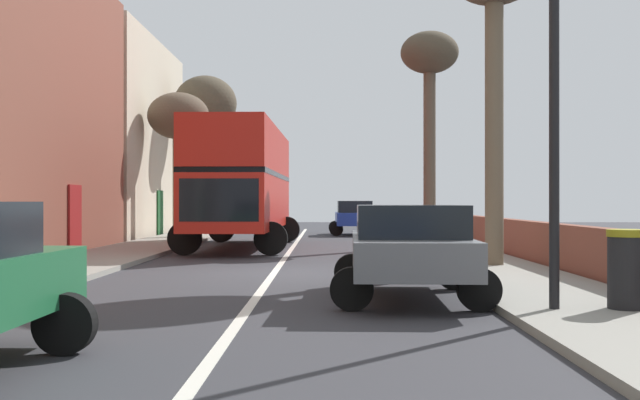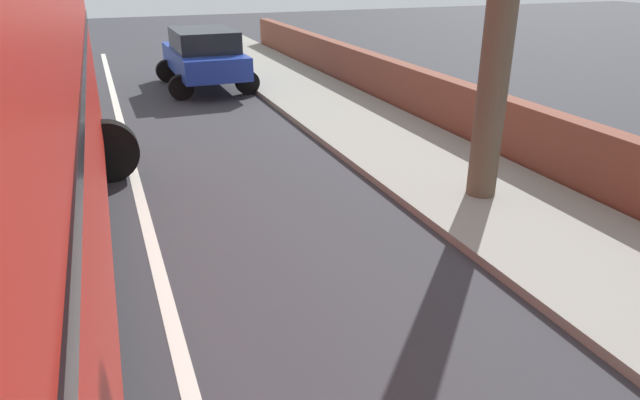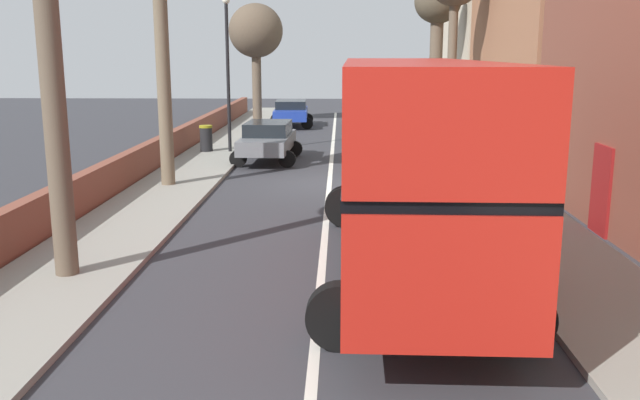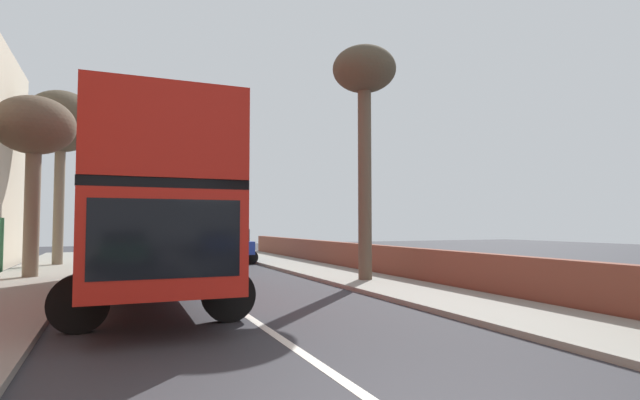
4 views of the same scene
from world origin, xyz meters
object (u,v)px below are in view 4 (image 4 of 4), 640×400
Objects in this scene: double_decker_bus at (149,204)px; street_tree_left_4 at (61,125)px; street_tree_left_6 at (34,131)px; parked_car_blue_right_0 at (226,244)px; street_tree_right_1 at (364,86)px.

street_tree_left_4 is at bearing 105.32° from double_decker_bus.
street_tree_left_4 is at bearing 86.59° from street_tree_left_6.
parked_car_blue_right_0 is 8.96m from street_tree_left_4.
street_tree_left_6 is at bearing -148.92° from parked_car_blue_right_0.
street_tree_left_4 is at bearing 132.65° from street_tree_right_1.
double_decker_bus is 1.43× the size of street_tree_right_1.
street_tree_right_1 reaches higher than double_decker_bus.
street_tree_left_6 is (-3.31, 5.70, 2.61)m from double_decker_bus.
street_tree_right_1 is 14.00m from street_tree_left_4.
street_tree_left_4 reaches higher than parked_car_blue_right_0.
street_tree_right_1 is at bearing -47.35° from street_tree_left_4.
parked_car_blue_right_0 is at bearing 103.43° from street_tree_right_1.
double_decker_bus is 1.40× the size of street_tree_left_4.
street_tree_right_1 reaches higher than parked_car_blue_right_0.
street_tree_right_1 is (2.29, -9.60, 5.34)m from parked_car_blue_right_0.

